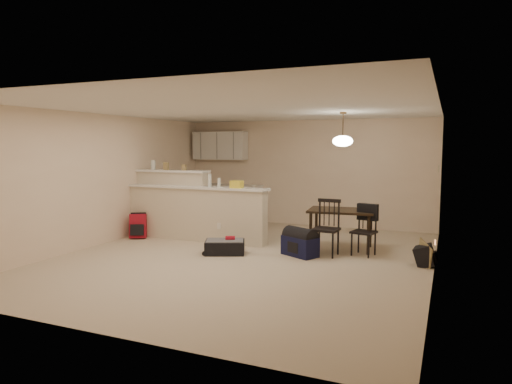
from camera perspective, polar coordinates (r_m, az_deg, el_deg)
The scene contains 20 objects.
room at distance 7.67m, azimuth -1.36°, elevation 0.97°, with size 7.00×7.02×2.50m.
breakfast_bar at distance 9.43m, azimuth -8.64°, elevation -2.12°, with size 3.08×0.58×1.39m.
upper_cabinets at distance 11.59m, azimuth -4.51°, elevation 5.79°, with size 1.40×0.34×0.70m, color white.
kitchen_counter at distance 11.48m, azimuth -3.87°, elevation -1.46°, with size 1.80×0.60×0.90m, color white.
thermostat at distance 8.52m, azimuth 21.88°, elevation 2.72°, with size 0.02×0.12×0.12m, color beige.
jar at distance 9.97m, azimuth -12.73°, elevation 3.32°, with size 0.10×0.10×0.20m, color silver.
cereal_box at distance 9.78m, azimuth -11.17°, elevation 3.19°, with size 0.10×0.07×0.16m, color #967F4D.
small_box at distance 9.54m, azimuth -8.98°, elevation 3.05°, with size 0.08×0.06×0.12m, color #967F4D.
bottle_a at distance 9.00m, azimuth -5.81°, elevation 1.46°, with size 0.07×0.07×0.26m, color silver.
bottle_b at distance 8.91m, azimuth -4.64°, elevation 1.17°, with size 0.06×0.06×0.18m, color silver.
bag_lump at distance 8.74m, azimuth -2.42°, elevation 0.96°, with size 0.22×0.18×0.14m, color #967F4D.
dining_table at distance 8.50m, azimuth 10.61°, elevation -2.76°, with size 1.25×0.90×0.73m.
pendant_lamp at distance 8.41m, azimuth 10.79°, elevation 6.34°, with size 0.36×0.36×0.62m.
dining_chair_near at distance 7.97m, azimuth 8.74°, elevation -4.45°, with size 0.43×0.40×0.97m, color black, non-canonical shape.
dining_chair_far at distance 8.12m, azimuth 13.32°, elevation -4.73°, with size 0.38×0.36×0.87m, color black, non-canonical shape.
suitcase at distance 8.11m, azimuth -3.91°, elevation -6.90°, with size 0.68×0.44×0.23m, color black.
red_backpack at distance 9.71m, azimuth -14.52°, elevation -4.16°, with size 0.33×0.21×0.49m, color #A51222.
navy_duffel at distance 7.96m, azimuth 5.52°, elevation -6.75°, with size 0.62×0.34×0.34m, color #101334.
black_daypack at distance 7.77m, azimuth 20.35°, elevation -7.47°, with size 0.36×0.25×0.32m, color black.
cardboard_sheet at distance 7.77m, azimuth 20.35°, elevation -7.30°, with size 0.48×0.02×0.37m, color #967F4D.
Camera 1 is at (3.16, -6.96, 1.89)m, focal length 32.00 mm.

